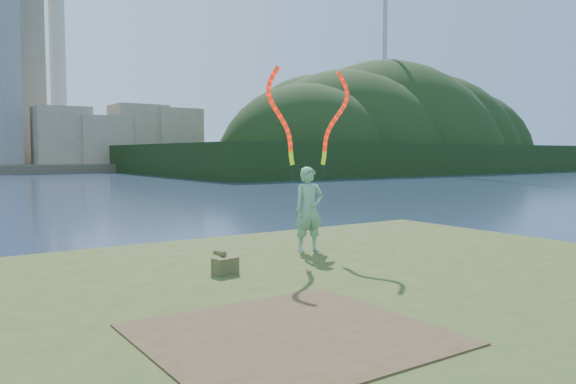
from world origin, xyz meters
TOP-DOWN VIEW (x-y plane):
  - ground at (0.00, 0.00)m, footprint 320.00×320.00m
  - grassy_knoll at (0.00, -2.30)m, footprint 20.00×18.00m
  - dirt_patch at (-2.20, -3.20)m, footprint 3.20×3.00m
  - wooded_hill at (59.57, 59.96)m, footprint 78.00×50.00m
  - woman_with_ribbons at (1.20, 1.08)m, footprint 2.08×0.60m
  - canvas_bag at (-1.31, 0.08)m, footprint 0.44×0.50m

SIDE VIEW (x-z plane):
  - ground at x=0.00m, z-range 0.00..0.00m
  - wooded_hill at x=59.57m, z-range -31.34..31.66m
  - grassy_knoll at x=0.00m, z-range -0.06..0.74m
  - dirt_patch at x=-2.20m, z-range 0.80..0.82m
  - canvas_bag at x=-1.31m, z-range 0.77..1.15m
  - woman_with_ribbons at x=1.20m, z-range 0.12..4.27m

